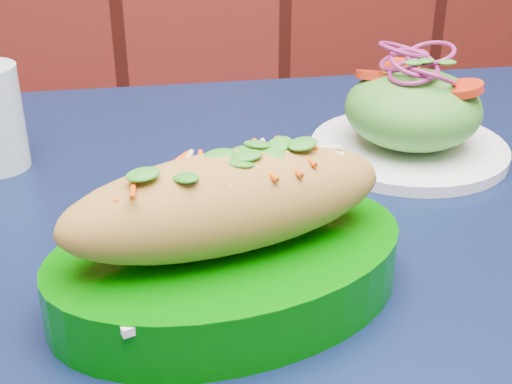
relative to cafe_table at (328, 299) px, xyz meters
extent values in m
cube|color=black|center=(0.00, 0.00, 0.07)|extent=(0.82, 0.82, 0.03)
cylinder|color=black|center=(-0.32, 0.34, -0.30)|extent=(0.04, 0.04, 0.72)
cylinder|color=black|center=(0.34, 0.32, -0.30)|extent=(0.04, 0.04, 0.72)
cube|color=white|center=(-0.11, -0.10, 0.13)|extent=(0.23, 0.17, 0.01)
ellipsoid|color=#BF8D3C|center=(-0.11, -0.10, 0.17)|extent=(0.25, 0.13, 0.07)
cylinder|color=white|center=(0.12, 0.12, 0.09)|extent=(0.21, 0.21, 0.01)
ellipsoid|color=#4C992D|center=(0.12, 0.12, 0.14)|extent=(0.14, 0.14, 0.08)
cylinder|color=red|center=(0.16, 0.09, 0.17)|extent=(0.04, 0.04, 0.01)
cylinder|color=red|center=(0.09, 0.15, 0.17)|extent=(0.04, 0.04, 0.01)
cylinder|color=red|center=(0.12, 0.17, 0.17)|extent=(0.04, 0.04, 0.01)
torus|color=#8E1F60|center=(0.12, 0.12, 0.18)|extent=(0.05, 0.05, 0.00)
torus|color=#8E1F60|center=(0.12, 0.12, 0.19)|extent=(0.05, 0.05, 0.00)
torus|color=#8E1F60|center=(0.12, 0.12, 0.19)|extent=(0.05, 0.05, 0.00)
torus|color=#8E1F60|center=(0.12, 0.12, 0.19)|extent=(0.05, 0.05, 0.00)
torus|color=#8E1F60|center=(0.12, 0.12, 0.20)|extent=(0.05, 0.05, 0.00)
torus|color=#8E1F60|center=(0.12, 0.12, 0.20)|extent=(0.05, 0.05, 0.00)
camera|label=1|loc=(-0.17, -0.54, 0.40)|focal=50.00mm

